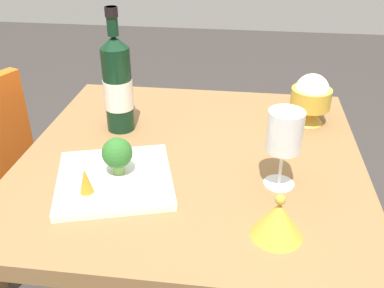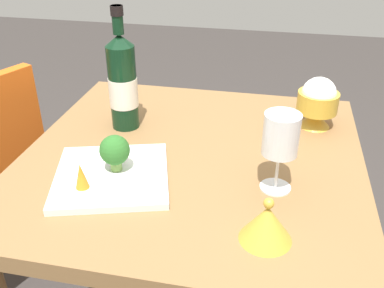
% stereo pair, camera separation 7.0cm
% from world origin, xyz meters
% --- Properties ---
extents(dining_table, '(0.83, 0.83, 0.75)m').
position_xyz_m(dining_table, '(0.00, 0.00, 0.65)').
color(dining_table, olive).
rests_on(dining_table, ground_plane).
extents(wine_bottle, '(0.08, 0.08, 0.33)m').
position_xyz_m(wine_bottle, '(0.11, 0.21, 0.88)').
color(wine_bottle, black).
rests_on(wine_bottle, dining_table).
extents(wine_glass, '(0.08, 0.08, 0.18)m').
position_xyz_m(wine_glass, '(-0.10, -0.21, 0.88)').
color(wine_glass, white).
rests_on(wine_glass, dining_table).
extents(rice_bowl, '(0.11, 0.11, 0.14)m').
position_xyz_m(rice_bowl, '(0.22, -0.30, 0.83)').
color(rice_bowl, gold).
rests_on(rice_bowl, dining_table).
extents(rice_bowl_lid, '(0.10, 0.10, 0.09)m').
position_xyz_m(rice_bowl_lid, '(-0.27, -0.20, 0.79)').
color(rice_bowl_lid, gold).
rests_on(rice_bowl_lid, dining_table).
extents(serving_plate, '(0.31, 0.31, 0.02)m').
position_xyz_m(serving_plate, '(-0.14, 0.16, 0.76)').
color(serving_plate, white).
rests_on(serving_plate, dining_table).
extents(broccoli_floret, '(0.07, 0.07, 0.09)m').
position_xyz_m(broccoli_floret, '(-0.13, 0.15, 0.82)').
color(broccoli_floret, '#729E4C').
rests_on(broccoli_floret, serving_plate).
extents(carrot_garnish_left, '(0.03, 0.03, 0.06)m').
position_xyz_m(carrot_garnish_left, '(-0.21, 0.20, 0.80)').
color(carrot_garnish_left, orange).
rests_on(carrot_garnish_left, serving_plate).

